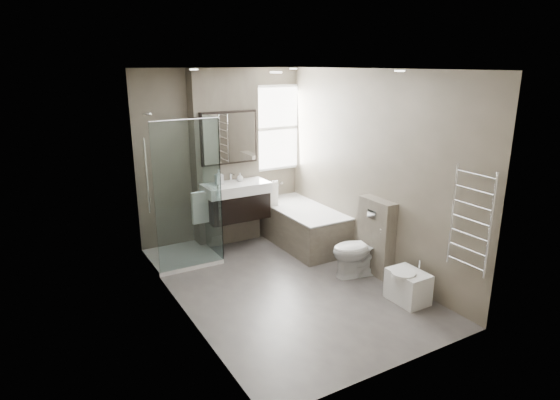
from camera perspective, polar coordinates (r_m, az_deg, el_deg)
room at (r=5.46m, az=0.76°, el=1.91°), size 2.70×3.90×2.70m
vanity_pier at (r=7.01m, az=-6.70°, el=5.05°), size 1.00×0.25×2.60m
vanity at (r=6.83m, az=-5.37°, el=-0.05°), size 0.95×0.47×0.66m
mirror_cabinet at (r=6.80m, az=-6.23°, el=7.54°), size 0.86×0.08×0.76m
towel_left at (r=6.62m, az=-9.70°, el=-0.95°), size 0.24×0.06×0.44m
towel_right at (r=7.06m, az=-1.17°, el=0.39°), size 0.24×0.06×0.44m
shower_enclosure at (r=6.58m, az=-10.99°, el=-3.22°), size 0.90×0.90×2.00m
bathtub at (r=7.11m, az=2.62°, el=-2.92°), size 0.75×1.60×0.57m
window at (r=7.43m, az=-0.66°, el=8.73°), size 0.98×0.06×1.33m
toilet at (r=6.14m, az=9.58°, el=-5.96°), size 0.76×0.53×0.71m
cistern_box at (r=6.20m, az=11.62°, el=-4.40°), size 0.19×0.55×1.00m
bidet at (r=5.67m, az=15.30°, el=-10.06°), size 0.40×0.46×0.48m
towel_radiator at (r=5.17m, az=22.25°, el=-2.28°), size 0.03×0.49×1.10m
soap_bottle_a at (r=6.71m, az=-7.42°, el=2.82°), size 0.09×0.10×0.21m
soap_bottle_b at (r=6.87m, az=-4.91°, el=2.81°), size 0.09×0.09×0.12m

